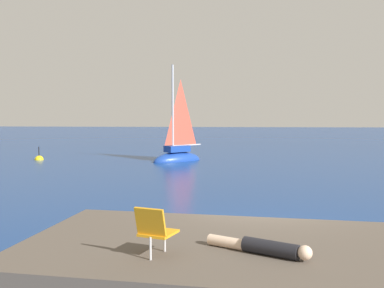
% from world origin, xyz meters
% --- Properties ---
extents(ground_plane, '(160.00, 160.00, 0.00)m').
position_xyz_m(ground_plane, '(0.00, 0.00, 0.00)').
color(ground_plane, navy).
extents(shore_ledge, '(7.20, 4.85, 0.85)m').
position_xyz_m(shore_ledge, '(-0.84, -3.33, 0.43)').
color(shore_ledge, brown).
rests_on(shore_ledge, ground).
extents(boulder_seaward, '(1.53, 1.57, 0.88)m').
position_xyz_m(boulder_seaward, '(-3.11, -0.77, 0.00)').
color(boulder_seaward, '#4A4D3E').
rests_on(boulder_seaward, ground).
extents(boulder_inland, '(1.26, 1.43, 0.98)m').
position_xyz_m(boulder_inland, '(-3.55, -1.52, 0.00)').
color(boulder_inland, brown).
rests_on(boulder_inland, ground).
extents(sailboat_near, '(3.33, 3.13, 6.49)m').
position_xyz_m(sailboat_near, '(-3.85, 17.28, 0.35)').
color(sailboat_near, '#193D99').
rests_on(sailboat_near, ground).
extents(person_sunbather, '(1.60, 0.99, 0.25)m').
position_xyz_m(person_sunbather, '(-0.20, -3.94, 0.97)').
color(person_sunbather, black).
rests_on(person_sunbather, shore_ledge).
extents(beach_chair, '(0.65, 0.72, 0.80)m').
position_xyz_m(beach_chair, '(-1.85, -4.22, 1.30)').
color(beach_chair, orange).
rests_on(beach_chair, shore_ledge).
extents(marker_buoy, '(0.56, 0.56, 1.13)m').
position_xyz_m(marker_buoy, '(-12.69, 17.31, 0.01)').
color(marker_buoy, yellow).
rests_on(marker_buoy, ground).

